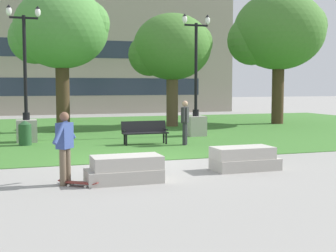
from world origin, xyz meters
TOP-DOWN VIEW (x-y plane):
  - ground_plane at (0.00, 0.00)m, footprint 140.00×140.00m
  - grass_lawn at (0.00, 10.00)m, footprint 40.00×20.00m
  - concrete_block_center at (-1.01, -2.76)m, footprint 1.81×0.90m
  - concrete_block_left at (2.47, -2.19)m, footprint 1.81×0.90m
  - person_skateboarder at (-2.41, -2.63)m, footprint 0.68×1.18m
  - skateboard at (-2.13, -2.89)m, footprint 0.93×0.78m
  - park_bench_near_left at (1.36, 3.97)m, footprint 1.80×0.54m
  - lamp_post_center at (-3.01, 6.17)m, footprint 1.32×0.80m
  - lamp_post_left at (4.38, 6.16)m, footprint 1.32×0.80m
  - tree_near_left at (11.54, 10.99)m, footprint 5.67×5.40m
  - tree_far_left at (4.95, 11.28)m, footprint 4.55×4.33m
  - tree_near_right at (-1.21, 10.06)m, footprint 4.82×4.59m
  - trash_bin at (-3.11, 5.09)m, footprint 0.49×0.49m
  - person_bystander_near_lawn at (2.77, 3.24)m, footprint 0.43×0.57m
  - building_facade_distant at (2.11, 24.50)m, footprint 25.77×1.03m

SIDE VIEW (x-z plane):
  - ground_plane at x=0.00m, z-range 0.00..0.00m
  - grass_lawn at x=0.00m, z-range 0.00..0.02m
  - skateboard at x=-2.13m, z-range 0.02..0.15m
  - concrete_block_center at x=-1.01m, z-range -0.01..0.63m
  - concrete_block_left at x=2.47m, z-range -0.01..0.63m
  - trash_bin at x=-3.11m, z-range 0.02..0.98m
  - park_bench_near_left at x=1.36m, z-range 0.09..0.99m
  - person_skateboarder at x=-2.41m, z-range 0.11..1.82m
  - person_bystander_near_lawn at x=2.77m, z-range 0.13..1.84m
  - lamp_post_left at x=4.38m, z-range -1.62..3.86m
  - lamp_post_center at x=-3.01m, z-range -1.62..3.86m
  - tree_far_left at x=4.95m, z-range 1.24..7.52m
  - tree_near_right at x=-1.21m, z-range 1.49..8.51m
  - building_facade_distant at x=2.11m, z-range -0.01..10.52m
  - tree_near_left at x=11.54m, z-range 1.54..9.36m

